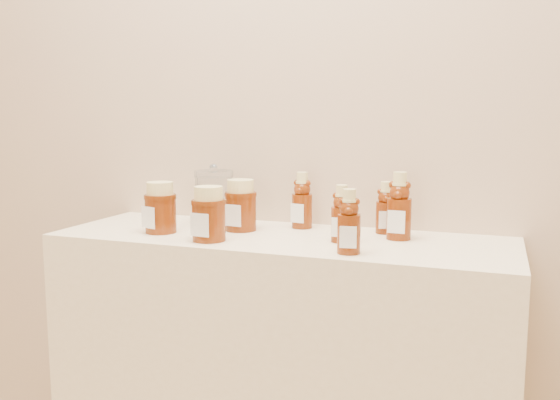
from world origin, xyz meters
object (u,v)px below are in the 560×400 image
at_px(display_table, 280,397).
at_px(glass_canister, 214,196).
at_px(bear_bottle_front_left, 342,210).
at_px(bear_bottle_back_left, 302,196).
at_px(honey_jar_left, 160,207).

height_order(display_table, glass_canister, glass_canister).
relative_size(display_table, bear_bottle_front_left, 7.40).
relative_size(bear_bottle_back_left, glass_canister, 1.04).
bearing_deg(glass_canister, bear_bottle_front_left, -13.66).
bearing_deg(bear_bottle_front_left, bear_bottle_back_left, 135.98).
relative_size(display_table, glass_canister, 6.98).
bearing_deg(bear_bottle_back_left, honey_jar_left, -140.51).
bearing_deg(display_table, honey_jar_left, -168.30).
height_order(honey_jar_left, glass_canister, glass_canister).
relative_size(display_table, honey_jar_left, 8.74).
distance_m(bear_bottle_front_left, glass_canister, 0.41).
xyz_separation_m(bear_bottle_front_left, honey_jar_left, (-0.49, -0.05, -0.01)).
bearing_deg(display_table, bear_bottle_front_left, -5.16).
height_order(display_table, honey_jar_left, honey_jar_left).
distance_m(display_table, glass_canister, 0.59).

